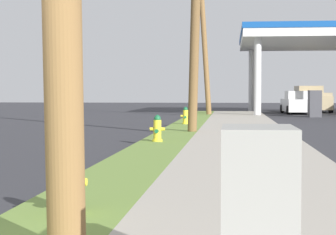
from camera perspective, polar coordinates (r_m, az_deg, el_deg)
name	(u,v)px	position (r m, az deg, el deg)	size (l,w,h in m)	color
fire_hydrant_nearest	(69,184)	(7.03, -9.38, -6.21)	(0.42, 0.38, 0.74)	yellow
fire_hydrant_second	(157,130)	(16.74, -1.02, -1.18)	(0.42, 0.38, 0.74)	yellow
fire_hydrant_third	(186,116)	(25.87, 1.67, 0.10)	(0.42, 0.37, 0.74)	yellow
utility_pole_background	(205,44)	(37.00, 3.48, 7.01)	(1.28, 1.36, 8.50)	olive
utility_cabinet	(258,225)	(3.88, 8.53, -10.08)	(0.52, 0.74, 1.16)	slate
car_white_by_near_pump	(298,103)	(42.26, 12.21, 1.32)	(2.09, 4.57, 1.57)	white
truck_tan_at_forecourt	(311,100)	(46.61, 13.40, 1.65)	(2.54, 5.55, 1.97)	tan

